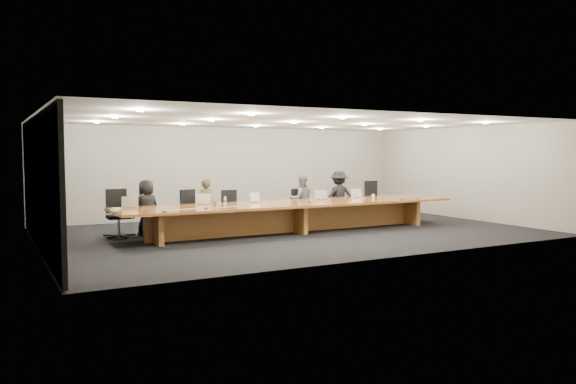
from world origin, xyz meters
The scene contains 29 objects.
ground centered at (0.00, 0.00, 0.00)m, with size 12.00×12.00×0.00m, color black.
back_wall centered at (0.00, 4.00, 1.40)m, with size 12.00×0.02×2.80m, color beige.
left_wall_panel centered at (-5.94, 0.00, 1.37)m, with size 0.08×7.84×2.74m, color black.
conference_table centered at (0.00, 0.00, 0.52)m, with size 9.00×1.80×0.75m.
chair_far_left centered at (-4.13, 1.16, 0.59)m, with size 0.60×0.60×1.17m, color black, non-canonical shape.
chair_left centered at (-2.24, 1.29, 0.55)m, with size 0.56×0.56×1.10m, color black, non-canonical shape.
chair_mid_left centered at (-1.14, 1.31, 0.52)m, with size 0.53×0.53×1.05m, color black, non-canonical shape.
chair_mid_right centered at (0.91, 1.17, 0.51)m, with size 0.52×0.52×1.02m, color black, non-canonical shape.
chair_right centered at (2.37, 1.30, 0.50)m, with size 0.51×0.51×1.00m, color black, non-canonical shape.
chair_far_right centered at (3.60, 1.27, 0.59)m, with size 0.60×0.60×1.18m, color black, non-canonical shape.
person_a centered at (-3.46, 1.15, 0.68)m, with size 0.67×0.43×1.36m, color black.
person_b centered at (-1.96, 1.14, 0.68)m, with size 0.50×0.33×1.36m, color #3B3320.
person_c centered at (0.95, 1.24, 0.70)m, with size 0.68×0.53×1.41m, color slate.
person_d centered at (2.19, 1.21, 0.74)m, with size 0.96×0.55×1.49m, color black.
laptop_a centered at (-4.05, 0.38, 0.89)m, with size 0.36×0.26×0.29m, color tan, non-canonical shape.
laptop_b centered at (-2.28, 0.40, 0.90)m, with size 0.37×0.27×0.29m, color #BBB08E, non-canonical shape.
laptop_c centered at (-0.80, 0.41, 0.88)m, with size 0.34×0.24×0.26m, color #C2B194, non-canonical shape.
laptop_d centered at (1.05, 0.32, 0.89)m, with size 0.35×0.25×0.27m, color #B8A38C, non-canonical shape.
laptop_e centered at (2.33, 0.42, 0.88)m, with size 0.33×0.24×0.26m, color #C6B497, non-canonical shape.
water_bottle centered at (-1.78, 0.22, 0.85)m, with size 0.06×0.06×0.20m, color #A9B9B4.
amber_mug centered at (-2.07, 0.17, 0.80)m, with size 0.08×0.08×0.10m, color brown.
paper_cup_near centered at (1.02, 0.32, 0.79)m, with size 0.06×0.06×0.08m, color white.
paper_cup_far centered at (2.73, 0.27, 0.80)m, with size 0.09×0.09×0.10m, color silver.
notepad centered at (-4.35, 0.36, 0.76)m, with size 0.22×0.18×0.01m, color silver.
lime_gadget centered at (-4.34, 0.37, 0.78)m, with size 0.18×0.10×0.03m, color #6AC735.
av_box centered at (-3.47, -0.72, 0.77)m, with size 0.20×0.15×0.03m, color #A4A4A9.
mic_left centered at (-2.51, -0.42, 0.76)m, with size 0.11×0.11×0.03m, color black.
mic_center centered at (0.29, -0.30, 0.77)m, with size 0.13×0.13×0.03m, color black.
mic_right centered at (3.05, -0.57, 0.76)m, with size 0.11×0.11×0.03m, color black.
Camera 1 is at (-6.92, -12.43, 2.01)m, focal length 35.00 mm.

